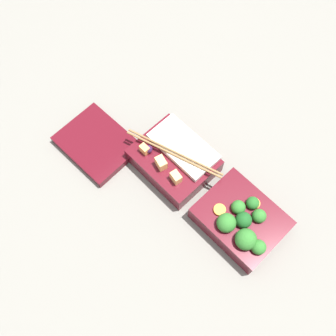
# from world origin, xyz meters

# --- Properties ---
(ground_plane) EXTENTS (3.00, 3.00, 0.00)m
(ground_plane) POSITION_xyz_m (0.00, 0.00, 0.00)
(ground_plane) COLOR slate
(bento_tray_vegetable) EXTENTS (0.17, 0.14, 0.08)m
(bento_tray_vegetable) POSITION_xyz_m (-0.11, 0.01, 0.03)
(bento_tray_vegetable) COLOR #510F19
(bento_tray_vegetable) RESTS_ON ground_plane
(bento_tray_rice) EXTENTS (0.22, 0.14, 0.07)m
(bento_tray_rice) POSITION_xyz_m (0.08, 0.01, 0.03)
(bento_tray_rice) COLOR #510F19
(bento_tray_rice) RESTS_ON ground_plane
(bento_lid) EXTENTS (0.17, 0.14, 0.02)m
(bento_lid) POSITION_xyz_m (0.24, 0.10, 0.01)
(bento_lid) COLOR #510F19
(bento_lid) RESTS_ON ground_plane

